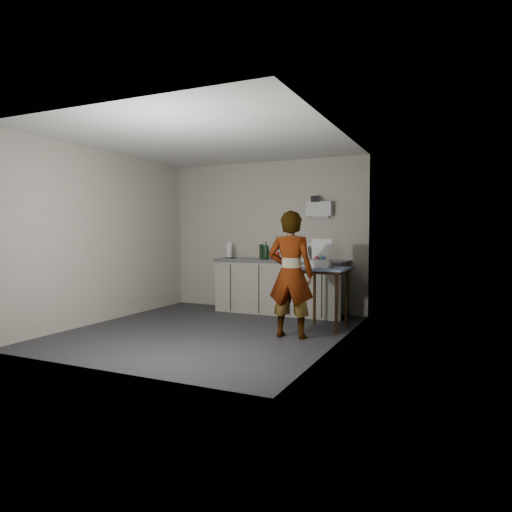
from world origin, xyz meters
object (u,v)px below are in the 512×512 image
at_px(kitchen_counter, 281,288).
at_px(soap_bottle, 266,250).
at_px(soda_can, 278,256).
at_px(standing_man, 291,274).
at_px(paper_towel, 229,251).
at_px(dish_rack, 315,257).
at_px(bakery_box, 320,261).
at_px(side_table, 325,275).
at_px(dark_bottle, 261,251).

distance_m(kitchen_counter, soap_bottle, 0.68).
bearing_deg(soap_bottle, soda_can, 4.44).
bearing_deg(soda_can, standing_man, -62.39).
height_order(soap_bottle, paper_towel, soap_bottle).
distance_m(kitchen_counter, soda_can, 0.55).
xyz_separation_m(standing_man, paper_towel, (-1.73, 1.57, 0.21)).
height_order(dish_rack, bakery_box, bakery_box).
distance_m(side_table, soap_bottle, 1.51).
bearing_deg(soap_bottle, dish_rack, 0.61).
height_order(soda_can, paper_towel, paper_towel).
distance_m(soap_bottle, dish_rack, 0.87).
bearing_deg(dark_bottle, paper_towel, -175.38).
relative_size(dark_bottle, paper_towel, 0.94).
bearing_deg(dish_rack, soda_can, 179.42).
height_order(standing_man, bakery_box, standing_man).
height_order(paper_towel, bakery_box, bakery_box).
height_order(soap_bottle, dish_rack, soap_bottle).
xyz_separation_m(kitchen_counter, standing_man, (0.76, -1.58, 0.39)).
bearing_deg(dish_rack, kitchen_counter, 175.18).
height_order(side_table, paper_towel, paper_towel).
bearing_deg(side_table, paper_towel, 159.69).
distance_m(dark_bottle, dish_rack, 1.00).
xyz_separation_m(standing_man, dark_bottle, (-1.14, 1.62, 0.21)).
relative_size(kitchen_counter, side_table, 2.59).
xyz_separation_m(soda_can, dark_bottle, (-0.33, 0.08, 0.06)).
xyz_separation_m(kitchen_counter, bakery_box, (0.94, -0.85, 0.53)).
relative_size(side_table, soap_bottle, 2.90).
distance_m(side_table, standing_man, 0.78).
bearing_deg(bakery_box, soda_can, 132.78).
height_order(side_table, soap_bottle, soap_bottle).
height_order(soda_can, bakery_box, bakery_box).
bearing_deg(bakery_box, dish_rack, 103.98).
height_order(kitchen_counter, side_table, kitchen_counter).
bearing_deg(soda_can, paper_towel, 177.75).
bearing_deg(standing_man, dark_bottle, -59.64).
bearing_deg(paper_towel, kitchen_counter, 0.54).
bearing_deg(side_table, dish_rack, 118.85).
height_order(kitchen_counter, dark_bottle, dark_bottle).
bearing_deg(standing_man, dish_rack, -89.24).
xyz_separation_m(kitchen_counter, paper_towel, (-0.97, -0.01, 0.61)).
relative_size(soda_can, paper_towel, 0.47).
distance_m(dish_rack, bakery_box, 0.85).
xyz_separation_m(soap_bottle, paper_towel, (-0.73, 0.05, -0.02)).
bearing_deg(side_table, bakery_box, 179.44).
distance_m(kitchen_counter, paper_towel, 1.14).
distance_m(standing_man, soap_bottle, 1.84).
relative_size(kitchen_counter, paper_towel, 8.43).
distance_m(standing_man, bakery_box, 0.77).
relative_size(kitchen_counter, dark_bottle, 9.01).
bearing_deg(bakery_box, standing_man, -111.16).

